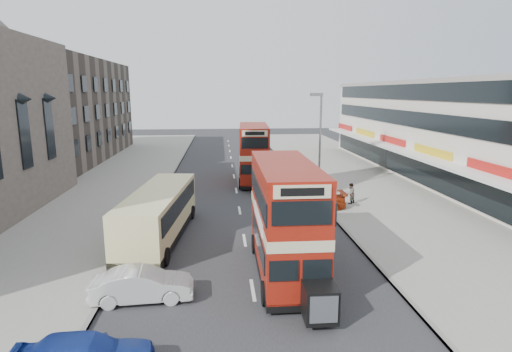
# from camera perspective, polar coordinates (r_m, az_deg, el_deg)

# --- Properties ---
(ground) EXTENTS (160.00, 160.00, 0.00)m
(ground) POSITION_cam_1_polar(r_m,az_deg,el_deg) (16.37, 0.12, -18.59)
(ground) COLOR #28282B
(ground) RESTS_ON ground
(road_surface) EXTENTS (12.00, 90.00, 0.01)m
(road_surface) POSITION_cam_1_polar(r_m,az_deg,el_deg) (35.10, -2.73, -2.01)
(road_surface) COLOR #28282B
(road_surface) RESTS_ON ground
(pavement_right) EXTENTS (12.00, 90.00, 0.15)m
(pavement_right) POSITION_cam_1_polar(r_m,az_deg,el_deg) (37.48, 15.94, -1.47)
(pavement_right) COLOR gray
(pavement_right) RESTS_ON ground
(pavement_left) EXTENTS (12.00, 90.00, 0.15)m
(pavement_left) POSITION_cam_1_polar(r_m,az_deg,el_deg) (36.67, -21.82, -2.14)
(pavement_left) COLOR gray
(pavement_left) RESTS_ON ground
(kerb_left) EXTENTS (0.20, 90.00, 0.16)m
(kerb_left) POSITION_cam_1_polar(r_m,az_deg,el_deg) (35.40, -12.65, -2.05)
(kerb_left) COLOR gray
(kerb_left) RESTS_ON ground
(kerb_right) EXTENTS (0.20, 90.00, 0.16)m
(kerb_right) POSITION_cam_1_polar(r_m,az_deg,el_deg) (35.82, 7.07, -1.70)
(kerb_right) COLOR gray
(kerb_right) RESTS_ON ground
(brick_terrace) EXTENTS (14.00, 28.00, 12.00)m
(brick_terrace) POSITION_cam_1_polar(r_m,az_deg,el_deg) (56.13, -26.87, 8.04)
(brick_terrace) COLOR #66594C
(brick_terrace) RESTS_ON ground
(commercial_row) EXTENTS (9.90, 46.20, 9.30)m
(commercial_row) POSITION_cam_1_polar(r_m,az_deg,el_deg) (42.01, 25.56, 5.60)
(commercial_row) COLOR beige
(commercial_row) RESTS_ON ground
(street_lamp) EXTENTS (1.00, 0.20, 8.12)m
(street_lamp) POSITION_cam_1_polar(r_m,az_deg,el_deg) (33.20, 8.70, 5.47)
(street_lamp) COLOR slate
(street_lamp) RESTS_ON ground
(bus_main) EXTENTS (2.53, 9.03, 4.97)m
(bus_main) POSITION_cam_1_polar(r_m,az_deg,el_deg) (18.77, 4.05, -5.85)
(bus_main) COLOR black
(bus_main) RESTS_ON ground
(bus_second) EXTENTS (2.98, 9.32, 5.07)m
(bus_second) POSITION_cam_1_polar(r_m,az_deg,el_deg) (38.02, -0.30, 3.14)
(bus_second) COLOR black
(bus_second) RESTS_ON ground
(coach) EXTENTS (3.46, 10.04, 2.61)m
(coach) POSITION_cam_1_polar(r_m,az_deg,el_deg) (24.06, -13.22, -4.89)
(coach) COLOR black
(coach) RESTS_ON ground
(car_left_front) EXTENTS (4.08, 1.64, 1.32)m
(car_left_front) POSITION_cam_1_polar(r_m,az_deg,el_deg) (17.65, -15.36, -14.25)
(car_left_front) COLOR silver
(car_left_front) RESTS_ON ground
(car_right_a) EXTENTS (4.60, 1.91, 1.33)m
(car_right_a) POSITION_cam_1_polar(r_m,az_deg,el_deg) (29.46, 7.82, -3.43)
(car_right_a) COLOR #9B2F0F
(car_right_a) RESTS_ON ground
(car_right_b) EXTENTS (4.35, 2.04, 1.20)m
(car_right_b) POSITION_cam_1_polar(r_m,az_deg,el_deg) (34.53, 5.65, -1.26)
(car_right_b) COLOR gold
(car_right_b) RESTS_ON ground
(car_right_c) EXTENTS (4.37, 1.95, 1.46)m
(car_right_c) POSITION_cam_1_polar(r_m,az_deg,el_deg) (48.81, 3.07, 2.69)
(car_right_c) COLOR #5B91B7
(car_right_c) RESTS_ON ground
(pedestrian_near) EXTENTS (0.68, 0.66, 1.54)m
(pedestrian_near) POSITION_cam_1_polar(r_m,az_deg,el_deg) (31.11, 12.88, -2.33)
(pedestrian_near) COLOR gray
(pedestrian_near) RESTS_ON pavement_right
(cyclist) EXTENTS (0.83, 1.79, 1.91)m
(cyclist) POSITION_cam_1_polar(r_m,az_deg,el_deg) (35.86, 3.41, -0.70)
(cyclist) COLOR gray
(cyclist) RESTS_ON ground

